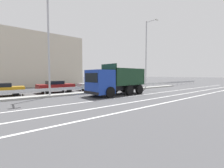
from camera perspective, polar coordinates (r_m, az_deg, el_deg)
The scene contains 13 objects.
ground_plane at distance 17.67m, azimuth 2.07°, elevation -3.54°, with size 320.00×320.00×0.00m, color #424244.
lane_strip_0 at distance 15.07m, azimuth 6.51°, elevation -4.74°, with size 56.88×0.16×0.01m, color silver.
lane_strip_1 at distance 13.52m, azimuth 13.82°, elevation -5.75°, with size 56.88×0.16×0.01m, color silver.
lane_strip_2 at distance 12.55m, azimuth 20.37°, elevation -6.56°, with size 56.88×0.16×0.01m, color silver.
median_island at distance 19.24m, azimuth -1.97°, elevation -2.71°, with size 31.29×1.10×0.18m, color gray.
median_guardrail at distance 19.90m, azimuth -3.50°, elevation -1.12°, with size 56.88×0.09×0.78m.
dump_truck at distance 15.61m, azimuth -0.57°, elevation 0.39°, with size 6.84×2.89×3.28m.
median_road_sign at distance 22.11m, azimuth 7.19°, elevation 0.98°, with size 0.82×0.16×2.25m.
street_lamp_1 at distance 15.89m, azimuth -22.90°, elevation 14.11°, with size 0.71×1.89×9.41m.
street_lamp_2 at distance 25.14m, azimuth 13.08°, elevation 11.71°, with size 0.71×2.00×10.69m.
parked_car_3 at distance 19.70m, azimuth -20.62°, elevation -0.87°, with size 4.25×2.06×1.44m.
parked_car_4 at distance 22.04m, azimuth -6.80°, elevation -0.17°, with size 4.75×1.99×1.57m.
background_building_0 at distance 33.21m, azimuth -33.39°, elevation 7.63°, with size 23.60×8.54×9.83m, color beige.
Camera 1 is at (-11.57, -13.19, 2.12)m, focal length 24.00 mm.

